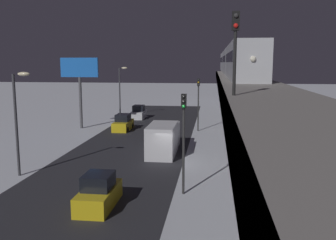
{
  "coord_description": "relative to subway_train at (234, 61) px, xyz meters",
  "views": [
    {
      "loc": [
        -3.49,
        29.85,
        8.3
      ],
      "look_at": [
        1.43,
        -10.04,
        2.02
      ],
      "focal_mm": 39.42,
      "sensor_mm": 36.0,
      "label": 1
    }
  ],
  "objects": [
    {
      "name": "ground_plane",
      "position": [
        6.38,
        26.13,
        -8.49
      ],
      "size": [
        240.0,
        240.0,
        0.0
      ],
      "primitive_type": "plane",
      "color": "silver"
    },
    {
      "name": "avenue_asphalt",
      "position": [
        10.78,
        26.13,
        -8.48
      ],
      "size": [
        11.0,
        81.09,
        0.01
      ],
      "primitive_type": "cube",
      "color": "#28282D",
      "rests_on": "ground_plane"
    },
    {
      "name": "elevated_railway",
      "position": [
        0.09,
        26.13,
        -2.67
      ],
      "size": [
        5.0,
        81.09,
        6.71
      ],
      "color": "gray",
      "rests_on": "ground_plane"
    },
    {
      "name": "subway_train",
      "position": [
        0.0,
        0.0,
        0.0
      ],
      "size": [
        2.94,
        55.47,
        3.4
      ],
      "color": "#B7BABF",
      "rests_on": "elevated_railway"
    },
    {
      "name": "rail_signal",
      "position": [
        1.89,
        37.72,
        0.95
      ],
      "size": [
        0.36,
        0.41,
        4.0
      ],
      "color": "black",
      "rests_on": "elevated_railway"
    },
    {
      "name": "sedan_yellow",
      "position": [
        13.98,
        11.76,
        -7.7
      ],
      "size": [
        1.91,
        4.5,
        1.97
      ],
      "color": "gold",
      "rests_on": "ground_plane"
    },
    {
      "name": "sedan_white",
      "position": [
        13.98,
        2.03,
        -7.69
      ],
      "size": [
        1.8,
        4.01,
        1.97
      ],
      "color": "silver",
      "rests_on": "ground_plane"
    },
    {
      "name": "sedan_yellow_2",
      "position": [
        9.38,
        36.18,
        -7.69
      ],
      "size": [
        1.8,
        4.01,
        1.97
      ],
      "rotation": [
        0.0,
        0.0,
        3.14
      ],
      "color": "gold",
      "rests_on": "ground_plane"
    },
    {
      "name": "box_truck",
      "position": [
        7.38,
        22.74,
        -7.14
      ],
      "size": [
        2.4,
        7.4,
        2.8
      ],
      "color": "#B2B2B7",
      "rests_on": "ground_plane"
    },
    {
      "name": "traffic_light_near",
      "position": [
        4.68,
        33.5,
        -4.29
      ],
      "size": [
        0.32,
        0.44,
        6.4
      ],
      "color": "#2D2D2D",
      "rests_on": "ground_plane"
    },
    {
      "name": "traffic_light_mid",
      "position": [
        4.68,
        11.38,
        -4.29
      ],
      "size": [
        0.32,
        0.44,
        6.4
      ],
      "color": "#2D2D2D",
      "rests_on": "ground_plane"
    },
    {
      "name": "commercial_billboard",
      "position": [
        19.56,
        11.26,
        -1.66
      ],
      "size": [
        4.8,
        0.36,
        8.9
      ],
      "color": "#4C4C51",
      "rests_on": "ground_plane"
    },
    {
      "name": "street_lamp_near",
      "position": [
        16.86,
        31.13,
        -3.67
      ],
      "size": [
        1.35,
        0.44,
        7.65
      ],
      "color": "#38383D",
      "rests_on": "ground_plane"
    },
    {
      "name": "street_lamp_far",
      "position": [
        16.86,
        1.13,
        -3.67
      ],
      "size": [
        1.35,
        0.44,
        7.65
      ],
      "color": "#38383D",
      "rests_on": "ground_plane"
    }
  ]
}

